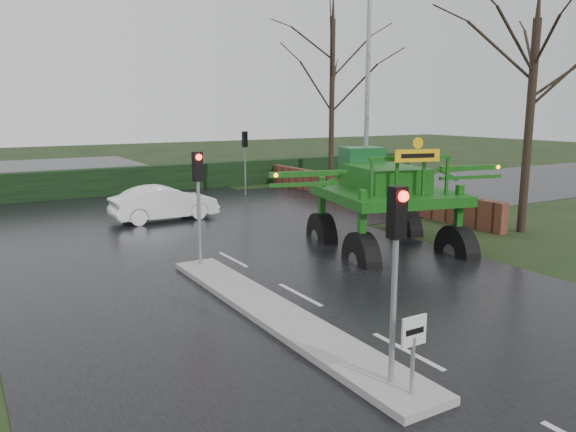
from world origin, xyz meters
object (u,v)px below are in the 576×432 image
traffic_signal_mid (198,184)px  crop_sprayer (360,189)px  traffic_signal_far (245,149)px  street_light_right (362,79)px  keep_left_sign (414,342)px  traffic_signal_near (396,243)px  white_sedan (165,220)px

traffic_signal_mid → crop_sprayer: crop_sprayer is taller
traffic_signal_far → street_light_right: 8.86m
traffic_signal_far → crop_sprayer: (-3.11, -14.10, -0.30)m
traffic_signal_far → street_light_right: bearing=101.9°
keep_left_sign → traffic_signal_near: traffic_signal_near is taller
traffic_signal_mid → street_light_right: size_ratio=0.35×
traffic_signal_near → white_sedan: traffic_signal_near is taller
traffic_signal_near → traffic_signal_far: size_ratio=1.00×
traffic_signal_mid → crop_sprayer: size_ratio=0.42×
crop_sprayer → white_sedan: (-3.10, 9.46, -2.29)m
keep_left_sign → street_light_right: bearing=54.9°
traffic_signal_mid → street_light_right: (9.49, 4.51, 3.40)m
traffic_signal_near → white_sedan: size_ratio=0.78×
white_sedan → crop_sprayer: bearing=-162.9°
crop_sprayer → keep_left_sign: bearing=-108.9°
street_light_right → crop_sprayer: bearing=-128.3°
traffic_signal_near → traffic_signal_far: (7.80, 21.02, 0.00)m
traffic_signal_far → white_sedan: (-6.21, -4.64, -2.59)m
traffic_signal_near → street_light_right: 16.46m
keep_left_sign → white_sedan: bearing=84.6°
crop_sprayer → white_sedan: 10.22m
traffic_signal_near → traffic_signal_mid: 8.50m
street_light_right → white_sedan: bearing=156.9°
crop_sprayer → white_sedan: crop_sprayer is taller
traffic_signal_mid → white_sedan: bearing=78.6°
traffic_signal_near → street_light_right: street_light_right is taller
keep_left_sign → traffic_signal_far: size_ratio=0.38×
keep_left_sign → traffic_signal_far: bearing=70.1°
street_light_right → white_sedan: 10.48m
keep_left_sign → crop_sprayer: (4.69, 7.41, 1.23)m
traffic_signal_near → crop_sprayer: 8.36m
traffic_signal_mid → keep_left_sign: bearing=-90.0°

